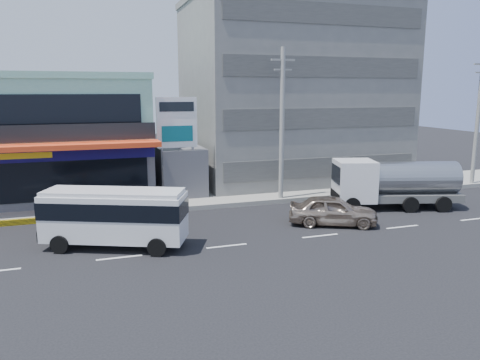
% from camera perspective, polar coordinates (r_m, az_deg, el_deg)
% --- Properties ---
extents(ground, '(120.00, 120.00, 0.00)m').
position_cam_1_polar(ground, '(22.58, -1.64, -8.05)').
color(ground, black).
rests_on(ground, ground).
extents(sidewalk, '(70.00, 5.00, 0.30)m').
position_cam_1_polar(sidewalk, '(32.76, 1.91, -1.76)').
color(sidewalk, gray).
rests_on(sidewalk, ground).
extents(shop_building, '(12.40, 11.70, 8.00)m').
position_cam_1_polar(shop_building, '(34.60, -21.51, 4.62)').
color(shop_building, '#4A4A4F').
rests_on(shop_building, ground).
extents(concrete_building, '(16.00, 12.00, 14.00)m').
position_cam_1_polar(concrete_building, '(38.96, 6.13, 10.36)').
color(concrete_building, gray).
rests_on(concrete_building, ground).
extents(gap_structure, '(3.00, 6.00, 3.50)m').
position_cam_1_polar(gap_structure, '(33.49, -7.62, 1.22)').
color(gap_structure, '#4A4A4F').
rests_on(gap_structure, ground).
extents(satellite_dish, '(1.50, 1.50, 0.15)m').
position_cam_1_polar(satellite_dish, '(32.26, -7.36, 4.13)').
color(satellite_dish, slate).
rests_on(satellite_dish, gap_structure).
extents(billboard, '(2.60, 0.18, 6.90)m').
position_cam_1_polar(billboard, '(30.28, -7.69, 6.26)').
color(billboard, gray).
rests_on(billboard, ground).
extents(utility_pole_near, '(1.60, 0.30, 10.00)m').
position_cam_1_polar(utility_pole_near, '(30.46, 5.13, 6.76)').
color(utility_pole_near, '#999993').
rests_on(utility_pole_near, ground).
extents(utility_pole_far, '(1.60, 0.30, 10.00)m').
position_cam_1_polar(utility_pole_far, '(39.66, 26.99, 6.58)').
color(utility_pole_far, '#999993').
rests_on(utility_pole_far, ground).
extents(minibus, '(6.93, 4.59, 2.78)m').
position_cam_1_polar(minibus, '(22.70, -15.05, -3.96)').
color(minibus, silver).
rests_on(minibus, ground).
extents(sedan, '(5.17, 3.78, 1.64)m').
position_cam_1_polar(sedan, '(26.30, 11.27, -3.65)').
color(sedan, tan).
rests_on(sedan, ground).
extents(tanker_truck, '(8.08, 4.30, 3.06)m').
position_cam_1_polar(tanker_truck, '(30.75, 18.02, -0.30)').
color(tanker_truck, white).
rests_on(tanker_truck, ground).
extents(motorcycle_rider, '(1.63, 0.99, 1.97)m').
position_cam_1_polar(motorcycle_rider, '(26.24, -18.15, -4.41)').
color(motorcycle_rider, maroon).
rests_on(motorcycle_rider, ground).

